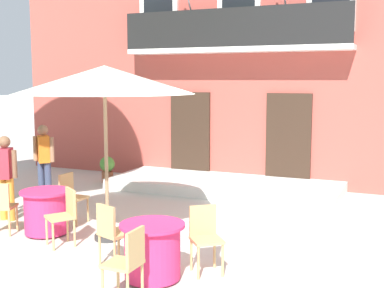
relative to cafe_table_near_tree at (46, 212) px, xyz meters
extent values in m
plane|color=beige|center=(2.13, 0.44, -0.39)|extent=(120.00, 120.00, 0.00)
cube|color=#B24C42|center=(1.60, 7.44, 3.36)|extent=(13.00, 4.00, 7.50)
cube|color=#332319|center=(0.30, 5.41, 0.76)|extent=(1.10, 0.08, 2.30)
cube|color=#332319|center=(2.90, 5.41, 0.76)|extent=(1.10, 0.08, 2.30)
cube|color=silver|center=(-0.60, 5.40, 4.26)|extent=(1.10, 0.08, 1.90)
cube|color=black|center=(-0.60, 5.37, 4.26)|extent=(0.84, 0.04, 1.60)
cube|color=silver|center=(1.60, 5.11, 2.95)|extent=(5.60, 0.65, 0.12)
cube|color=black|center=(1.60, 4.82, 3.46)|extent=(5.60, 0.06, 0.90)
cylinder|color=#995638|center=(-0.70, 5.14, 3.13)|extent=(0.33, 0.33, 0.24)
ellipsoid|color=#4C8E38|center=(-0.70, 5.14, 3.37)|extent=(0.43, 0.43, 0.25)
cylinder|color=#47423D|center=(1.60, 5.14, 3.13)|extent=(0.33, 0.33, 0.25)
ellipsoid|color=#2D7533|center=(1.60, 5.14, 3.46)|extent=(0.43, 0.43, 0.40)
cylinder|color=#995638|center=(3.90, 5.14, 3.12)|extent=(0.26, 0.26, 0.23)
ellipsoid|color=#2D7533|center=(3.90, 5.14, 3.42)|extent=(0.33, 0.33, 0.37)
cube|color=silver|center=(1.60, 4.42, -0.27)|extent=(5.43, 2.04, 0.25)
cylinder|color=#E52D66|center=(0.00, 0.00, -0.02)|extent=(0.74, 0.74, 0.68)
cylinder|color=#E52D66|center=(0.00, 0.00, 0.35)|extent=(0.86, 0.86, 0.04)
cylinder|color=#2D2823|center=(0.00, 0.00, -0.38)|extent=(0.44, 0.44, 0.03)
cylinder|color=tan|center=(0.20, 0.91, -0.17)|extent=(0.04, 0.04, 0.45)
cylinder|color=tan|center=(0.19, 0.57, -0.17)|extent=(0.04, 0.04, 0.45)
cylinder|color=tan|center=(-0.14, 0.93, -0.17)|extent=(0.04, 0.04, 0.45)
cylinder|color=tan|center=(-0.15, 0.59, -0.17)|extent=(0.04, 0.04, 0.45)
cube|color=tan|center=(0.02, 0.75, 0.08)|extent=(0.41, 0.41, 0.04)
cube|color=tan|center=(-0.16, 0.76, 0.31)|extent=(0.05, 0.38, 0.42)
cylinder|color=tan|center=(-0.60, -0.06, -0.17)|extent=(0.04, 0.04, 0.45)
cylinder|color=tan|center=(-0.48, -0.37, -0.17)|extent=(0.04, 0.04, 0.45)
cube|color=tan|center=(-0.70, -0.28, 0.08)|extent=(0.52, 0.52, 0.04)
cylinder|color=tan|center=(0.66, -0.66, -0.17)|extent=(0.04, 0.04, 0.45)
cylinder|color=tan|center=(0.38, -0.47, -0.17)|extent=(0.04, 0.04, 0.45)
cylinder|color=tan|center=(0.86, -0.38, -0.17)|extent=(0.04, 0.04, 0.45)
cylinder|color=tan|center=(0.58, -0.19, -0.17)|extent=(0.04, 0.04, 0.45)
cube|color=tan|center=(0.62, -0.42, 0.08)|extent=(0.56, 0.56, 0.04)
cube|color=tan|center=(0.72, -0.27, 0.31)|extent=(0.34, 0.25, 0.42)
cylinder|color=#E52D66|center=(2.60, -1.05, -0.02)|extent=(0.74, 0.74, 0.68)
cylinder|color=#E52D66|center=(2.60, -1.05, 0.35)|extent=(0.86, 0.86, 0.04)
cylinder|color=#2D2823|center=(2.60, -1.05, -0.38)|extent=(0.44, 0.44, 0.03)
cylinder|color=tan|center=(1.79, -0.58, -0.17)|extent=(0.04, 0.04, 0.45)
cylinder|color=tan|center=(2.11, -0.69, -0.17)|extent=(0.04, 0.04, 0.45)
cylinder|color=tan|center=(1.68, -0.90, -0.17)|extent=(0.04, 0.04, 0.45)
cylinder|color=tan|center=(2.00, -1.01, -0.17)|extent=(0.04, 0.04, 0.45)
cube|color=tan|center=(1.90, -0.80, 0.08)|extent=(0.51, 0.51, 0.04)
cube|color=tan|center=(1.84, -0.97, 0.31)|extent=(0.37, 0.16, 0.42)
cylinder|color=tan|center=(2.43, -1.97, -0.17)|extent=(0.04, 0.04, 0.45)
cylinder|color=tan|center=(2.43, -1.63, -0.17)|extent=(0.04, 0.04, 0.45)
cylinder|color=tan|center=(2.77, -1.63, -0.17)|extent=(0.04, 0.04, 0.45)
cube|color=tan|center=(2.60, -1.80, 0.08)|extent=(0.40, 0.40, 0.04)
cube|color=tan|center=(2.78, -1.80, 0.31)|extent=(0.04, 0.38, 0.42)
cylinder|color=tan|center=(3.42, -0.59, -0.17)|extent=(0.04, 0.04, 0.45)
cylinder|color=tan|center=(3.16, -0.81, -0.17)|extent=(0.04, 0.04, 0.45)
cylinder|color=tan|center=(3.20, -0.33, -0.17)|extent=(0.04, 0.04, 0.45)
cylinder|color=tan|center=(2.94, -0.54, -0.17)|extent=(0.04, 0.04, 0.45)
cube|color=tan|center=(3.18, -0.57, 0.08)|extent=(0.56, 0.56, 0.04)
cube|color=tan|center=(3.06, -0.43, 0.31)|extent=(0.32, 0.27, 0.42)
cylinder|color=#997A56|center=(1.12, 0.17, 0.88)|extent=(0.06, 0.06, 2.55)
cylinder|color=#333333|center=(1.12, 0.17, -0.35)|extent=(0.44, 0.44, 0.08)
cone|color=silver|center=(1.12, 0.17, 2.23)|extent=(2.90, 2.90, 0.45)
cylinder|color=#995638|center=(-1.47, 4.14, -0.25)|extent=(0.29, 0.29, 0.28)
ellipsoid|color=#4C8E38|center=(-1.47, 4.14, 0.09)|extent=(0.38, 0.38, 0.39)
cylinder|color=gold|center=(-1.35, 0.40, 0.01)|extent=(0.14, 0.14, 0.80)
cylinder|color=gold|center=(-1.17, 0.40, 0.01)|extent=(0.14, 0.14, 0.80)
cube|color=#B72D3D|center=(-1.26, 0.40, 0.69)|extent=(0.35, 0.40, 0.56)
sphere|color=brown|center=(-1.26, 0.40, 1.09)|extent=(0.22, 0.22, 0.22)
cylinder|color=brown|center=(-1.04, 0.40, 0.69)|extent=(0.09, 0.09, 0.52)
cylinder|color=#384260|center=(-1.55, 1.72, 0.05)|extent=(0.14, 0.14, 0.89)
cylinder|color=#384260|center=(-1.37, 1.72, 0.05)|extent=(0.14, 0.14, 0.89)
cube|color=orange|center=(-1.46, 1.72, 0.78)|extent=(0.40, 0.40, 0.56)
sphere|color=#9E7051|center=(-1.46, 1.72, 1.18)|extent=(0.22, 0.22, 0.22)
cylinder|color=#9E7051|center=(-1.68, 1.72, 0.78)|extent=(0.09, 0.09, 0.52)
cylinder|color=#9E7051|center=(-1.24, 1.72, 0.78)|extent=(0.09, 0.09, 0.52)
camera|label=1|loc=(5.66, -6.75, 2.24)|focal=47.62mm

